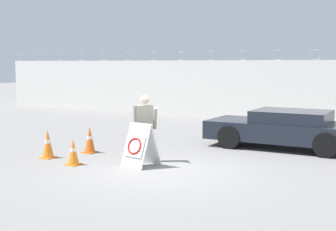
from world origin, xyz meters
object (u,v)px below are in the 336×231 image
object	(u,v)px
traffic_cone_mid	(48,144)
traffic_cone_far	(90,140)
security_guard	(145,125)
traffic_cone_near	(73,152)
barricade_sign	(140,145)
parked_car_rear_sedan	(285,128)

from	to	relation	value
traffic_cone_mid	traffic_cone_far	xyz separation A→B (m)	(0.49, 1.20, -0.01)
traffic_cone_far	security_guard	bearing A→B (deg)	-4.57
traffic_cone_near	traffic_cone_mid	distance (m)	1.26
barricade_sign	traffic_cone_near	world-z (taller)	barricade_sign
barricade_sign	traffic_cone_far	world-z (taller)	barricade_sign
barricade_sign	traffic_cone_near	distance (m)	1.76
barricade_sign	traffic_cone_mid	bearing A→B (deg)	-164.57
traffic_cone_near	traffic_cone_mid	world-z (taller)	traffic_cone_mid
traffic_cone_near	traffic_cone_far	distance (m)	1.67
barricade_sign	parked_car_rear_sedan	bearing A→B (deg)	67.79
security_guard	traffic_cone_far	bearing A→B (deg)	138.25
traffic_cone_mid	traffic_cone_far	world-z (taller)	traffic_cone_mid
barricade_sign	traffic_cone_far	bearing A→B (deg)	168.37
security_guard	traffic_cone_far	distance (m)	2.18
traffic_cone_near	traffic_cone_far	world-z (taller)	traffic_cone_far
traffic_cone_mid	parked_car_rear_sedan	distance (m)	7.15
security_guard	parked_car_rear_sedan	distance (m)	4.70
security_guard	traffic_cone_near	world-z (taller)	security_guard
parked_car_rear_sedan	traffic_cone_near	bearing A→B (deg)	50.53
traffic_cone_mid	traffic_cone_far	size ratio (longest dim) A/B	1.02
barricade_sign	security_guard	size ratio (longest dim) A/B	0.62
barricade_sign	traffic_cone_mid	distance (m)	2.83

